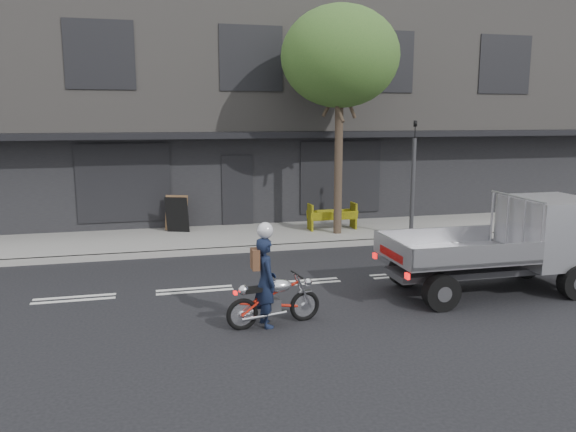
# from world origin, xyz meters

# --- Properties ---
(ground) EXTENTS (80.00, 80.00, 0.00)m
(ground) POSITION_xyz_m (0.00, 0.00, 0.00)
(ground) COLOR black
(ground) RESTS_ON ground
(sidewalk) EXTENTS (32.00, 3.20, 0.15)m
(sidewalk) POSITION_xyz_m (0.00, 4.70, 0.07)
(sidewalk) COLOR gray
(sidewalk) RESTS_ON ground
(kerb) EXTENTS (32.00, 0.20, 0.15)m
(kerb) POSITION_xyz_m (0.00, 3.10, 0.07)
(kerb) COLOR gray
(kerb) RESTS_ON ground
(building_main) EXTENTS (26.00, 10.00, 8.00)m
(building_main) POSITION_xyz_m (0.00, 11.30, 4.00)
(building_main) COLOR slate
(building_main) RESTS_ON ground
(street_tree) EXTENTS (3.40, 3.40, 6.74)m
(street_tree) POSITION_xyz_m (2.20, 4.20, 5.28)
(street_tree) COLOR #382B21
(street_tree) RESTS_ON ground
(traffic_light_pole) EXTENTS (0.12, 0.12, 3.50)m
(traffic_light_pole) POSITION_xyz_m (4.20, 3.35, 1.65)
(traffic_light_pole) COLOR #2D2D30
(traffic_light_pole) RESTS_ON ground
(motorcycle) EXTENTS (1.73, 0.50, 0.90)m
(motorcycle) POSITION_xyz_m (-1.20, -2.34, 0.46)
(motorcycle) COLOR black
(motorcycle) RESTS_ON ground
(rider) EXTENTS (0.46, 0.62, 1.58)m
(rider) POSITION_xyz_m (-1.35, -2.34, 0.79)
(rider) COLOR black
(rider) RESTS_ON ground
(flatbed_ute) EXTENTS (4.39, 1.85, 2.03)m
(flatbed_ute) POSITION_xyz_m (4.52, -1.61, 1.16)
(flatbed_ute) COLOR black
(flatbed_ute) RESTS_ON ground
(construction_barrier) EXTENTS (1.51, 0.61, 0.85)m
(construction_barrier) POSITION_xyz_m (2.23, 4.58, 0.57)
(construction_barrier) COLOR #D6CE0B
(construction_barrier) RESTS_ON sidewalk
(sandwich_board) EXTENTS (0.81, 0.67, 1.09)m
(sandwich_board) POSITION_xyz_m (-2.47, 5.44, 0.69)
(sandwich_board) COLOR black
(sandwich_board) RESTS_ON sidewalk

